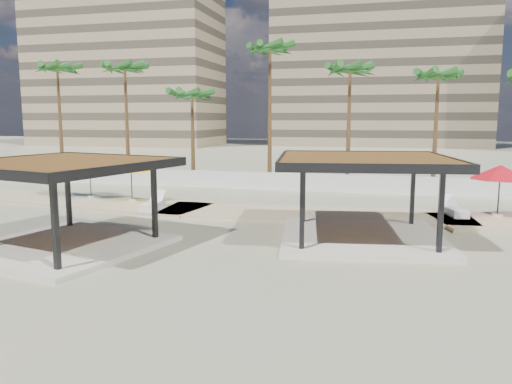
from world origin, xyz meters
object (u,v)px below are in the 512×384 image
umbrella_a (68,158)px  lounger_b (454,211)px  pavilion_central (363,190)px  lounger_a (153,205)px  pavilion_west (62,196)px  umbrella_c (500,172)px

umbrella_a → lounger_b: umbrella_a is taller
pavilion_central → lounger_a: 11.96m
pavilion_west → umbrella_c: size_ratio=2.36×
pavilion_west → lounger_b: pavilion_west is taller
umbrella_a → lounger_a: umbrella_a is taller
umbrella_c → umbrella_a: bearing=178.7°
lounger_b → lounger_a: bearing=86.3°
umbrella_a → lounger_a: 8.08m
pavilion_central → umbrella_a: size_ratio=2.08×
lounger_b → pavilion_central: bearing=131.1°
pavilion_west → umbrella_a: (-7.30, 10.82, 0.52)m
pavilion_west → lounger_a: bearing=103.8°
lounger_a → umbrella_c: bearing=-88.5°
lounger_b → pavilion_west: bearing=111.1°
lounger_a → lounger_b: (15.65, 2.33, -0.00)m
pavilion_central → umbrella_a: bearing=152.4°
pavilion_west → umbrella_c: bearing=43.3°
umbrella_c → lounger_a: 17.96m
lounger_a → pavilion_west: bearing=174.6°
pavilion_west → umbrella_a: 13.06m
umbrella_c → lounger_a: umbrella_c is taller
pavilion_central → umbrella_c: pavilion_central is taller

